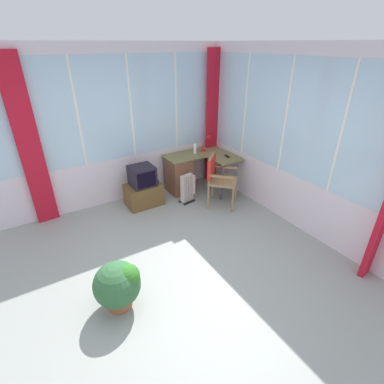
{
  "coord_description": "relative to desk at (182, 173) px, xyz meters",
  "views": [
    {
      "loc": [
        -1.29,
        -2.53,
        2.7
      ],
      "look_at": [
        0.56,
        0.49,
        0.84
      ],
      "focal_mm": 26.73,
      "sensor_mm": 36.0,
      "label": 1
    }
  ],
  "objects": [
    {
      "name": "potted_plant",
      "position": [
        -2.03,
        -2.14,
        -0.08
      ],
      "size": [
        0.53,
        0.53,
        0.59
      ],
      "color": "#A15938",
      "rests_on": "ground"
    },
    {
      "name": "spray_bottle",
      "position": [
        0.32,
        0.03,
        0.44
      ],
      "size": [
        0.06,
        0.06,
        0.22
      ],
      "color": "silver",
      "rests_on": "desk"
    },
    {
      "name": "wooden_armchair",
      "position": [
        0.27,
        -0.79,
        0.2
      ],
      "size": [
        0.68,
        0.68,
        0.95
      ],
      "color": "#9A764C",
      "rests_on": "ground"
    },
    {
      "name": "tv_on_stand",
      "position": [
        -0.88,
        -0.11,
        -0.07
      ],
      "size": [
        0.65,
        0.45,
        0.76
      ],
      "color": "brown",
      "rests_on": "ground"
    },
    {
      "name": "ground",
      "position": [
        -1.26,
        -2.01,
        -0.44
      ],
      "size": [
        5.46,
        5.66,
        0.06
      ],
      "primitive_type": "cube",
      "color": "gray"
    },
    {
      "name": "desk_lamp",
      "position": [
        0.61,
        0.02,
        0.54
      ],
      "size": [
        0.23,
        0.2,
        0.33
      ],
      "color": "red",
      "rests_on": "desk"
    },
    {
      "name": "curtain_corner",
      "position": [
        0.87,
        0.22,
        0.91
      ],
      "size": [
        0.33,
        0.1,
        2.63
      ],
      "primitive_type": "cube",
      "rotation": [
        0.0,
        0.0,
        0.1
      ],
      "color": "red",
      "rests_on": "ground"
    },
    {
      "name": "desk",
      "position": [
        0.0,
        0.0,
        0.0
      ],
      "size": [
        1.25,
        1.04,
        0.74
      ],
      "color": "olive",
      "rests_on": "ground"
    },
    {
      "name": "north_window_panel",
      "position": [
        -1.26,
        0.35,
        0.96
      ],
      "size": [
        4.46,
        0.07,
        2.73
      ],
      "color": "silver",
      "rests_on": "ground"
    },
    {
      "name": "space_heater",
      "position": [
        -0.12,
        -0.44,
        -0.12
      ],
      "size": [
        0.32,
        0.21,
        0.56
      ],
      "color": "silver",
      "rests_on": "ground"
    },
    {
      "name": "east_window_panel",
      "position": [
        1.0,
        -2.01,
        0.96
      ],
      "size": [
        0.07,
        4.66,
        2.73
      ],
      "color": "silver",
      "rests_on": "ground"
    },
    {
      "name": "curtain_north_left",
      "position": [
        -2.49,
        0.27,
        0.91
      ],
      "size": [
        0.33,
        0.09,
        2.63
      ],
      "primitive_type": "cube",
      "rotation": [
        0.0,
        0.0,
        0.07
      ],
      "color": "red",
      "rests_on": "ground"
    },
    {
      "name": "tv_remote",
      "position": [
        0.74,
        -0.46,
        0.35
      ],
      "size": [
        0.08,
        0.16,
        0.02
      ],
      "primitive_type": "cube",
      "rotation": [
        0.0,
        0.0,
        -0.25
      ],
      "color": "black",
      "rests_on": "desk"
    }
  ]
}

